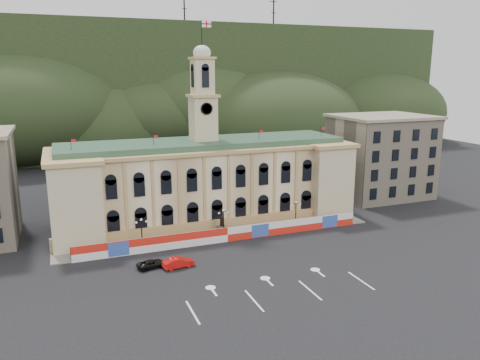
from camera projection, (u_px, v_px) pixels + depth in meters
name	position (u px, v px, depth m)	size (l,w,h in m)	color
ground	(264.00, 277.00, 65.63)	(260.00, 260.00, 0.00)	black
lane_markings	(279.00, 292.00, 61.09)	(26.00, 10.00, 0.02)	white
hill_ridge	(129.00, 96.00, 171.97)	(230.00, 80.00, 64.00)	black
city_hall	(205.00, 181.00, 88.94)	(56.20, 17.60, 37.10)	beige
side_building_right	(381.00, 156.00, 106.81)	(21.00, 17.00, 18.60)	tan
hoarding_fence	(228.00, 234.00, 79.05)	(50.00, 0.44, 2.50)	red
pavement	(222.00, 236.00, 81.72)	(56.00, 5.50, 0.16)	slate
statue	(222.00, 229.00, 81.70)	(1.40, 1.40, 3.72)	#595651
lamp_left	(142.00, 231.00, 75.42)	(1.96, 0.44, 5.15)	black
lamp_center	(223.00, 221.00, 80.37)	(1.96, 0.44, 5.15)	black
lamp_right	(296.00, 212.00, 85.32)	(1.96, 0.44, 5.15)	black
red_sedan	(178.00, 262.00, 68.62)	(4.86, 2.18, 1.55)	#BA100D
black_suv	(152.00, 264.00, 68.54)	(4.65, 2.80, 1.21)	black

